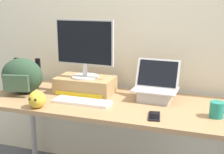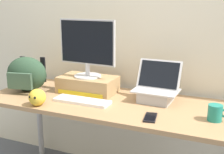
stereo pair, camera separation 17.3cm
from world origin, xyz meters
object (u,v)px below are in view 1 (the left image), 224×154
coffee_mug (217,110)px  messenger_backpack (22,76)px  desktop_monitor (84,48)px  plush_toy (37,99)px  toner_box_yellow (85,85)px  cell_phone (154,116)px  open_laptop (155,92)px  external_keyboard (82,102)px

coffee_mug → messenger_backpack: bearing=178.0°
messenger_backpack → desktop_monitor: bearing=8.0°
plush_toy → coffee_mug: bearing=10.1°
toner_box_yellow → messenger_backpack: (-0.46, -0.16, 0.07)m
cell_phone → plush_toy: bearing=177.1°
toner_box_yellow → open_laptop: bearing=-0.5°
desktop_monitor → open_laptop: bearing=2.9°
external_keyboard → coffee_mug: coffee_mug is taller
messenger_backpack → cell_phone: 1.09m
open_laptop → external_keyboard: size_ratio=0.78×
messenger_backpack → plush_toy: messenger_backpack is taller
plush_toy → cell_phone: bearing=6.3°
messenger_backpack → open_laptop: bearing=-2.7°
cell_phone → messenger_backpack: bearing=161.8°
messenger_backpack → plush_toy: bearing=-53.0°
toner_box_yellow → plush_toy: bearing=-112.2°
open_laptop → messenger_backpack: open_laptop is taller
messenger_backpack → cell_phone: messenger_backpack is taller
coffee_mug → cell_phone: size_ratio=0.79×
messenger_backpack → toner_box_yellow: bearing=8.1°
open_laptop → external_keyboard: bearing=-152.0°
desktop_monitor → plush_toy: desktop_monitor is taller
desktop_monitor → external_keyboard: (0.08, -0.24, -0.34)m
desktop_monitor → plush_toy: size_ratio=4.01×
coffee_mug → cell_phone: coffee_mug is taller
external_keyboard → cell_phone: bearing=-10.2°
external_keyboard → coffee_mug: size_ratio=3.20×
open_laptop → toner_box_yellow: bearing=-178.6°
cell_phone → coffee_mug: bearing=8.6°
desktop_monitor → messenger_backpack: size_ratio=1.32×
toner_box_yellow → external_keyboard: 0.25m
cell_phone → desktop_monitor: bearing=142.2°
coffee_mug → plush_toy: 1.16m
open_laptop → messenger_backpack: bearing=-169.1°
toner_box_yellow → coffee_mug: (0.98, -0.21, -0.01)m
toner_box_yellow → cell_phone: size_ratio=2.73×
desktop_monitor → coffee_mug: (0.98, -0.21, -0.31)m
open_laptop → coffee_mug: bearing=-24.3°
toner_box_yellow → messenger_backpack: messenger_backpack is taller
toner_box_yellow → messenger_backpack: bearing=-160.3°
external_keyboard → plush_toy: size_ratio=3.49×
messenger_backpack → plush_toy: (0.29, -0.25, -0.08)m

